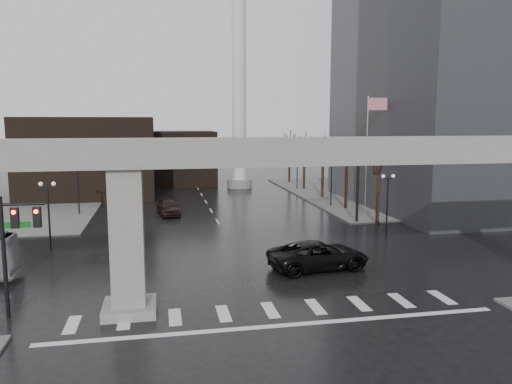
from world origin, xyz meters
TOP-DOWN VIEW (x-y plane):
  - ground at (0.00, 0.00)m, footprint 160.00×160.00m
  - sidewalk_ne at (26.00, 36.00)m, footprint 28.00×36.00m
  - elevated_guideway at (1.26, 0.00)m, footprint 48.00×2.60m
  - office_tower at (28.00, 26.00)m, footprint 22.00×26.00m
  - building_far_left at (-14.00, 42.00)m, footprint 16.00×14.00m
  - building_far_mid at (-2.00, 52.00)m, footprint 10.00×10.00m
  - smokestack at (6.00, 46.00)m, footprint 3.60×3.60m
  - signal_mast_arm at (8.99, 18.80)m, footprint 12.12×0.43m
  - signal_left_pole at (-12.25, 0.50)m, footprint 2.30×0.30m
  - flagpole_assembly at (15.29, 22.00)m, footprint 2.06×0.12m
  - lamp_right_0 at (13.50, 14.00)m, footprint 1.22×0.32m
  - lamp_right_1 at (13.50, 28.00)m, footprint 1.22×0.32m
  - lamp_right_2 at (13.50, 42.00)m, footprint 1.22×0.32m
  - lamp_left_0 at (-13.50, 14.00)m, footprint 1.22×0.32m
  - lamp_left_1 at (-13.50, 28.00)m, footprint 1.22×0.32m
  - lamp_left_2 at (-13.50, 42.00)m, footprint 1.22×0.32m
  - tree_right_0 at (14.53, 18.02)m, footprint 1.09×1.58m
  - tree_right_1 at (14.53, 26.02)m, footprint 1.09×1.61m
  - tree_right_2 at (14.53, 34.02)m, footprint 1.10×1.63m
  - tree_right_3 at (14.53, 42.02)m, footprint 1.11×1.66m
  - tree_right_4 at (14.53, 50.02)m, footprint 1.12×1.69m
  - pickup_truck at (4.65, 5.37)m, footprint 6.92×3.87m
  - far_car at (-4.55, 26.40)m, footprint 2.54×5.05m

SIDE VIEW (x-z plane):
  - ground at x=0.00m, z-range 0.00..0.00m
  - sidewalk_ne at x=26.00m, z-range 0.00..0.15m
  - far_car at x=-4.55m, z-range 0.00..1.65m
  - pickup_truck at x=4.65m, z-range 0.00..1.83m
  - tree_right_0 at x=14.53m, z-range -0.97..6.54m
  - tree_right_1 at x=14.53m, z-range -0.99..6.69m
  - tree_right_2 at x=14.53m, z-range -1.01..6.84m
  - tree_right_3 at x=14.53m, z-range -1.03..6.99m
  - tree_right_4 at x=14.53m, z-range -1.05..7.14m
  - lamp_right_0 at x=13.50m, z-range 0.92..6.03m
  - lamp_right_1 at x=13.50m, z-range 0.92..6.03m
  - lamp_right_2 at x=13.50m, z-range 0.92..6.03m
  - lamp_left_0 at x=-13.50m, z-range 0.92..6.03m
  - lamp_left_1 at x=-13.50m, z-range 0.92..6.03m
  - lamp_left_2 at x=-13.50m, z-range 0.92..6.03m
  - building_far_mid at x=-2.00m, z-range 0.00..8.00m
  - signal_left_pole at x=-12.25m, z-range 1.07..7.07m
  - building_far_left at x=-14.00m, z-range 0.00..10.00m
  - signal_mast_arm at x=8.99m, z-range 1.83..9.83m
  - elevated_guideway at x=1.26m, z-range 2.53..11.23m
  - flagpole_assembly at x=15.29m, z-range 1.53..13.53m
  - smokestack at x=6.00m, z-range -1.65..28.35m
  - office_tower at x=28.00m, z-range 0.00..42.00m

